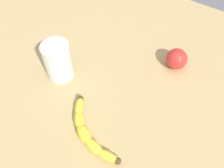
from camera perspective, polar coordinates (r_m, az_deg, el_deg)
The scene contains 4 objects.
wooden_tabletop at distance 77.55cm, azimuth -5.33°, elevation -0.54°, with size 120.00×120.00×3.00cm, color tan.
banana at distance 65.71cm, azimuth -5.73°, elevation -11.20°, with size 12.55×21.09×3.20cm.
smoothie_glass at distance 75.83cm, azimuth -12.57°, elevation 5.17°, with size 8.43×8.43×12.39cm.
apple_fruit at distance 80.89cm, azimuth 14.98°, elevation 5.74°, with size 6.86×6.86×6.86cm, color red.
Camera 1 is at (-34.61, -31.53, 63.32)cm, focal length 38.75 mm.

